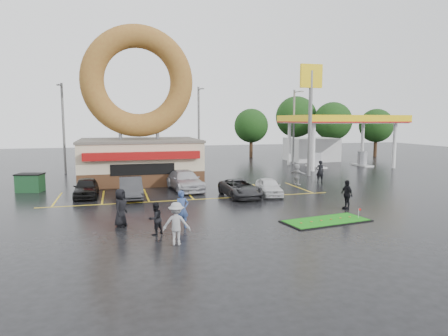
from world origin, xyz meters
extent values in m
plane|color=black|center=(0.00, 0.00, 0.00)|extent=(120.00, 120.00, 0.00)
cube|color=#472B19|center=(-3.00, 13.00, 0.60)|extent=(10.00, 8.00, 1.20)
cube|color=beige|center=(-3.00, 13.00, 2.35)|extent=(10.00, 8.00, 2.30)
cube|color=#59544C|center=(-3.00, 13.00, 3.60)|extent=(10.20, 8.20, 0.20)
cube|color=maroon|center=(-3.00, 8.70, 2.60)|extent=(9.00, 0.60, 0.60)
cylinder|color=slate|center=(-4.60, 13.00, 4.30)|extent=(0.30, 0.30, 1.20)
cylinder|color=slate|center=(-1.40, 13.00, 4.30)|extent=(0.30, 0.30, 1.20)
torus|color=brown|center=(-3.00, 13.00, 8.70)|extent=(9.60, 2.00, 9.60)
cylinder|color=silver|center=(15.00, 15.00, 2.50)|extent=(0.40, 0.40, 5.00)
cylinder|color=silver|center=(25.00, 15.00, 2.50)|extent=(0.40, 0.40, 5.00)
cylinder|color=silver|center=(15.00, 21.00, 2.50)|extent=(0.40, 0.40, 5.00)
cylinder|color=silver|center=(25.00, 21.00, 2.50)|extent=(0.40, 0.40, 5.00)
cube|color=silver|center=(20.00, 18.00, 5.25)|extent=(12.00, 8.00, 0.50)
cube|color=yellow|center=(20.00, 18.00, 5.55)|extent=(12.30, 8.30, 0.70)
cube|color=#99999E|center=(17.00, 18.00, 0.90)|extent=(0.90, 0.60, 1.60)
cube|color=#99999E|center=(23.00, 18.00, 0.90)|extent=(0.90, 0.60, 1.60)
cube|color=silver|center=(20.00, 25.00, 1.50)|extent=(6.00, 5.00, 3.00)
cylinder|color=slate|center=(13.00, 12.00, 5.00)|extent=(0.36, 0.36, 10.00)
cube|color=yellow|center=(13.00, 12.00, 9.50)|extent=(2.20, 0.30, 2.20)
cylinder|color=slate|center=(-10.00, 20.00, 4.50)|extent=(0.24, 0.24, 9.00)
cylinder|color=slate|center=(-10.00, 19.00, 8.70)|extent=(0.12, 2.00, 0.12)
cube|color=slate|center=(-10.00, 18.00, 8.65)|extent=(0.40, 0.18, 0.12)
cylinder|color=slate|center=(4.00, 21.00, 4.50)|extent=(0.24, 0.24, 9.00)
cylinder|color=slate|center=(4.00, 20.00, 8.70)|extent=(0.12, 2.00, 0.12)
cube|color=slate|center=(4.00, 19.00, 8.65)|extent=(0.40, 0.18, 0.12)
cylinder|color=slate|center=(16.00, 22.00, 4.50)|extent=(0.24, 0.24, 9.00)
cylinder|color=slate|center=(16.00, 21.00, 8.70)|extent=(0.12, 2.00, 0.12)
cube|color=slate|center=(16.00, 20.00, 8.65)|extent=(0.40, 0.18, 0.12)
cylinder|color=#332114|center=(26.00, 30.00, 1.44)|extent=(0.50, 0.50, 2.88)
sphere|color=black|center=(26.00, 30.00, 5.20)|extent=(5.60, 5.60, 5.60)
cylinder|color=#332114|center=(32.00, 28.00, 1.26)|extent=(0.50, 0.50, 2.52)
sphere|color=black|center=(32.00, 28.00, 4.55)|extent=(4.90, 4.90, 4.90)
cylinder|color=#332114|center=(22.00, 34.00, 1.62)|extent=(0.50, 0.50, 3.24)
sphere|color=black|center=(22.00, 34.00, 5.85)|extent=(6.30, 6.30, 6.30)
cylinder|color=#332114|center=(14.00, 32.00, 1.26)|extent=(0.50, 0.50, 2.52)
sphere|color=black|center=(14.00, 32.00, 4.55)|extent=(4.90, 4.90, 4.90)
imported|color=black|center=(-7.12, 6.27, 0.68)|extent=(1.61, 3.97, 1.35)
imported|color=#2F2F31|center=(-4.10, 5.10, 0.71)|extent=(1.53, 4.34, 1.43)
imported|color=#B9B9BE|center=(0.05, 7.28, 0.74)|extent=(2.63, 5.33, 1.49)
imported|color=#2B2B2D|center=(3.32, 3.50, 0.62)|extent=(2.32, 4.58, 1.24)
imported|color=silver|center=(5.49, 3.50, 0.62)|extent=(1.94, 3.81, 1.24)
imported|color=navy|center=(-1.93, -3.49, 0.95)|extent=(0.76, 0.58, 1.89)
imported|color=black|center=(-3.33, -4.30, 0.76)|extent=(0.94, 0.90, 1.53)
imported|color=gray|center=(-2.60, -6.09, 0.93)|extent=(1.35, 0.99, 1.87)
imported|color=black|center=(-4.89, -2.34, 0.97)|extent=(0.95, 1.11, 1.94)
imported|color=black|center=(8.40, -1.86, 0.89)|extent=(0.49, 1.06, 1.78)
imported|color=#9B9A9D|center=(9.53, 7.37, 0.87)|extent=(1.11, 1.69, 1.75)
imported|color=black|center=(11.92, 7.86, 0.96)|extent=(0.76, 0.56, 1.92)
cube|color=#1C4926|center=(-11.33, 9.60, 0.65)|extent=(2.04, 1.62, 1.30)
cube|color=black|center=(5.69, -4.25, 0.03)|extent=(4.95, 2.73, 0.05)
cube|color=#197A14|center=(5.69, -4.25, 0.06)|extent=(4.71, 2.48, 0.03)
cylinder|color=silver|center=(7.64, -4.27, 0.32)|extent=(0.02, 0.02, 0.53)
cube|color=red|center=(7.71, -4.27, 0.53)|extent=(0.14, 0.01, 0.10)
camera|label=1|loc=(-5.03, -22.85, 5.39)|focal=32.00mm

